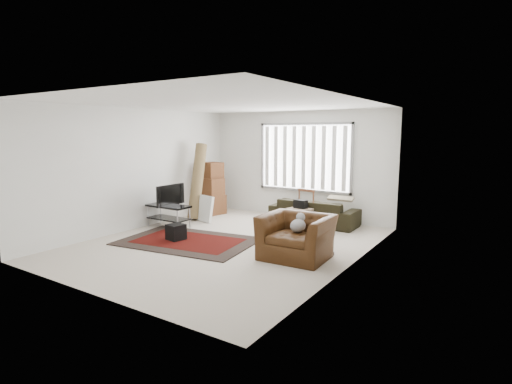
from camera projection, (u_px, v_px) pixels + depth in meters
room at (243, 153)px, 8.00m from camera, size 6.00×6.02×2.71m
persian_rug at (188, 241)px, 7.98m from camera, size 2.83×2.09×0.02m
tv_stand at (169, 211)px, 9.15m from camera, size 1.04×0.47×0.52m
tv at (168, 195)px, 9.09m from camera, size 0.11×0.84×0.48m
subwoofer at (176, 232)px, 8.04m from camera, size 0.36×0.36×0.31m
moving_boxes at (213, 190)px, 10.67m from camera, size 0.65×0.62×1.38m
white_flatpack at (206, 209)px, 9.75m from camera, size 0.53×0.30×0.64m
rolled_rug at (197, 181)px, 10.04m from camera, size 0.47×0.86×1.91m
sofa at (314, 208)px, 9.44m from camera, size 2.07×0.91×0.79m
side_chair at (301, 207)px, 9.04m from camera, size 0.55×0.55×0.88m
armchair at (297, 233)px, 6.89m from camera, size 1.21×1.07×0.86m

